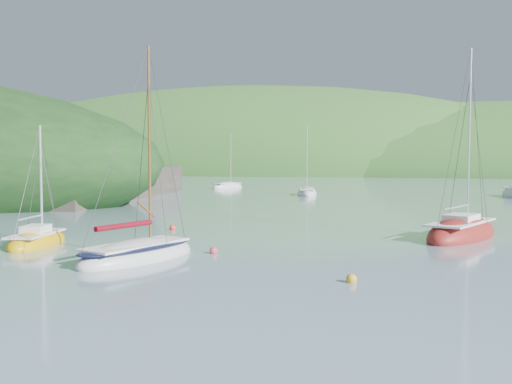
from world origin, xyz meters
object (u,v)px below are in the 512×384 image
(sloop_red, at_px, (462,234))
(distant_sloop_c, at_px, (228,187))
(distant_sloop_a, at_px, (307,194))
(sailboat_yellow, at_px, (37,242))
(daysailer_white, at_px, (138,255))

(sloop_red, height_order, distant_sloop_c, sloop_red)
(sloop_red, relative_size, distant_sloop_c, 1.30)
(sloop_red, distance_m, distant_sloop_c, 57.45)
(sloop_red, distance_m, distant_sloop_a, 38.92)
(sloop_red, height_order, sailboat_yellow, sloop_red)
(sailboat_yellow, xyz_separation_m, distant_sloop_a, (4.34, 44.68, -0.00))
(sloop_red, bearing_deg, distant_sloop_a, 136.43)
(daysailer_white, xyz_separation_m, sloop_red, (14.08, 11.85, -0.01))
(sloop_red, bearing_deg, distant_sloop_c, 144.78)
(sailboat_yellow, distance_m, distant_sloop_a, 44.89)
(daysailer_white, distance_m, sloop_red, 18.41)
(distant_sloop_c, bearing_deg, sloop_red, -35.42)
(daysailer_white, relative_size, distant_sloop_a, 1.08)
(sloop_red, xyz_separation_m, sailboat_yellow, (-21.31, -9.64, -0.05))
(daysailer_white, xyz_separation_m, distant_sloop_c, (-18.21, 59.37, -0.07))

